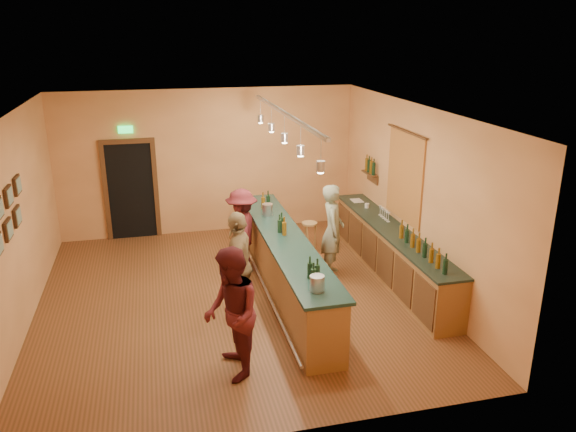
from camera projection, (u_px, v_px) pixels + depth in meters
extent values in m
plane|color=#583619|center=(234.00, 298.00, 9.66)|extent=(7.00, 7.00, 0.00)
cube|color=silver|center=(228.00, 111.00, 8.64)|extent=(6.50, 7.00, 0.02)
cube|color=#B57644|center=(209.00, 162.00, 12.37)|extent=(6.50, 0.02, 3.20)
cube|color=#B57644|center=(279.00, 310.00, 5.93)|extent=(6.50, 0.02, 3.20)
cube|color=#B57644|center=(16.00, 226.00, 8.42)|extent=(0.02, 7.00, 3.20)
cube|color=#B57644|center=(415.00, 196.00, 9.88)|extent=(0.02, 7.00, 3.20)
cube|color=black|center=(131.00, 191.00, 12.15)|extent=(0.95, 0.06, 2.10)
cube|color=#492315|center=(106.00, 193.00, 12.01)|extent=(0.10, 0.08, 2.10)
cube|color=#492315|center=(156.00, 190.00, 12.25)|extent=(0.10, 0.08, 2.10)
cube|color=#492315|center=(127.00, 141.00, 11.78)|extent=(1.15, 0.08, 0.10)
cube|color=#19E54C|center=(125.00, 130.00, 11.69)|extent=(0.30, 0.04, 0.15)
cube|color=#A33B20|center=(405.00, 177.00, 10.16)|extent=(0.03, 1.40, 1.60)
cube|color=#492315|center=(370.00, 173.00, 11.62)|extent=(0.16, 0.55, 0.03)
cube|color=#492315|center=(373.00, 178.00, 11.67)|extent=(0.03, 0.55, 0.18)
cube|color=brown|center=(391.00, 254.00, 10.37)|extent=(0.55, 4.50, 0.90)
cube|color=#1B2A23|center=(393.00, 230.00, 10.22)|extent=(0.60, 4.55, 0.04)
cylinder|color=silver|center=(367.00, 206.00, 11.39)|extent=(0.09, 0.09, 0.09)
cube|color=silver|center=(357.00, 201.00, 11.86)|extent=(0.22, 0.30, 0.01)
cube|color=brown|center=(285.00, 266.00, 9.70)|extent=(0.60, 5.00, 1.00)
cube|color=#17312C|center=(285.00, 238.00, 9.54)|extent=(0.70, 5.10, 0.05)
cylinder|color=silver|center=(265.00, 287.00, 9.74)|extent=(0.05, 5.00, 0.05)
cylinder|color=silver|center=(317.00, 283.00, 7.55)|extent=(0.20, 0.20, 0.22)
cylinder|color=silver|center=(267.00, 210.00, 10.58)|extent=(0.20, 0.20, 0.22)
cube|color=silver|center=(284.00, 113.00, 8.86)|extent=(0.06, 4.60, 0.05)
cylinder|color=silver|center=(321.00, 151.00, 7.08)|extent=(0.01, 0.01, 0.35)
cylinder|color=#A5A5AD|center=(321.00, 166.00, 7.14)|extent=(0.11, 0.11, 0.14)
cylinder|color=#FFEABF|center=(321.00, 172.00, 7.17)|extent=(0.08, 0.08, 0.02)
cylinder|color=silver|center=(301.00, 137.00, 8.00)|extent=(0.01, 0.01, 0.35)
cylinder|color=#A5A5AD|center=(301.00, 150.00, 8.06)|extent=(0.11, 0.11, 0.14)
cylinder|color=#FFEABF|center=(301.00, 156.00, 8.09)|extent=(0.08, 0.08, 0.02)
cylinder|color=silver|center=(284.00, 125.00, 8.92)|extent=(0.01, 0.01, 0.35)
cylinder|color=#A5A5AD|center=(285.00, 138.00, 8.98)|extent=(0.11, 0.11, 0.14)
cylinder|color=#FFEABF|center=(285.00, 143.00, 9.01)|extent=(0.08, 0.08, 0.02)
cylinder|color=silver|center=(271.00, 116.00, 9.84)|extent=(0.01, 0.01, 0.35)
cylinder|color=#A5A5AD|center=(271.00, 127.00, 9.90)|extent=(0.11, 0.11, 0.14)
cylinder|color=#FFEABF|center=(271.00, 132.00, 9.93)|extent=(0.08, 0.08, 0.02)
cylinder|color=silver|center=(260.00, 108.00, 10.76)|extent=(0.01, 0.01, 0.35)
cylinder|color=#A5A5AD|center=(261.00, 119.00, 10.82)|extent=(0.11, 0.11, 0.14)
cylinder|color=#FFEABF|center=(261.00, 123.00, 10.85)|extent=(0.08, 0.08, 0.02)
imported|color=gray|center=(333.00, 231.00, 10.32)|extent=(0.57, 0.73, 1.75)
imported|color=#59191E|center=(231.00, 314.00, 7.27)|extent=(0.70, 0.89, 1.80)
imported|color=#997A51|center=(239.00, 265.00, 8.80)|extent=(0.71, 1.12, 1.77)
imported|color=#59191E|center=(242.00, 230.00, 10.55)|extent=(0.84, 1.15, 1.60)
cylinder|color=#9F7448|center=(310.00, 223.00, 11.43)|extent=(0.32, 0.32, 0.04)
cylinder|color=#9F7448|center=(315.00, 238.00, 11.56)|extent=(0.04, 0.04, 0.61)
cylinder|color=#9F7448|center=(305.00, 237.00, 11.62)|extent=(0.04, 0.04, 0.61)
cylinder|color=#9F7448|center=(308.00, 240.00, 11.42)|extent=(0.04, 0.04, 0.61)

